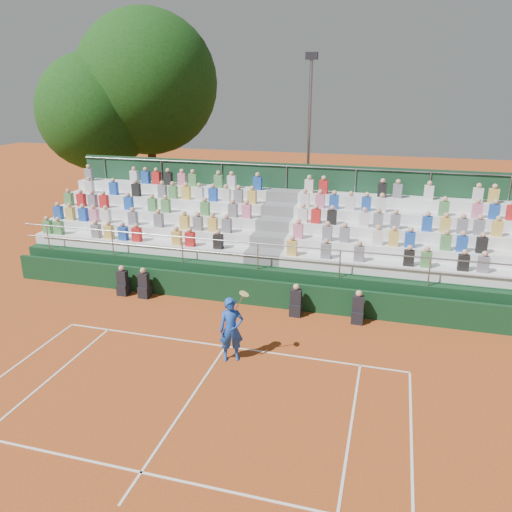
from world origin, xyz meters
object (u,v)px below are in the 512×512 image
(tree_east, at_px, (147,83))
(tennis_player, at_px, (231,329))
(tree_west, at_px, (96,112))
(floodlight_mast, at_px, (309,134))

(tree_east, bearing_deg, tennis_player, -56.69)
(tree_west, bearing_deg, tree_east, 35.71)
(tree_east, bearing_deg, tree_west, -144.29)
(tree_west, distance_m, floodlight_mast, 12.20)
(tree_west, height_order, tree_east, tree_east)
(tennis_player, distance_m, floodlight_mast, 14.30)
(tennis_player, bearing_deg, floodlight_mast, 91.00)
(tree_west, bearing_deg, floodlight_mast, 0.76)
(tree_west, relative_size, floodlight_mast, 1.03)
(floodlight_mast, bearing_deg, tennis_player, -89.00)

